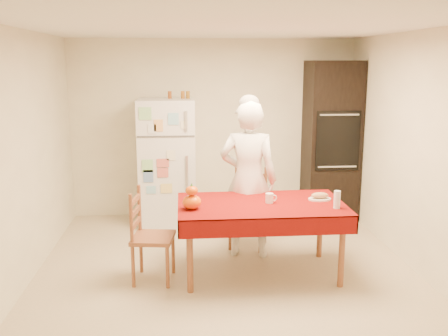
{
  "coord_description": "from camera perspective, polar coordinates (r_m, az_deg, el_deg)",
  "views": [
    {
      "loc": [
        -0.44,
        -4.81,
        2.17
      ],
      "look_at": [
        -0.02,
        0.2,
        1.11
      ],
      "focal_mm": 40.0,
      "sensor_mm": 36.0,
      "label": 1
    }
  ],
  "objects": [
    {
      "name": "pumpkin_lower",
      "position": [
        4.91,
        -3.69,
        -3.91
      ],
      "size": [
        0.19,
        0.19,
        0.14
      ],
      "primitive_type": "ellipsoid",
      "color": "#C94304",
      "rests_on": "dining_table"
    },
    {
      "name": "spice_jar_left",
      "position": [
        6.75,
        -6.22,
        8.31
      ],
      "size": [
        0.05,
        0.05,
        0.1
      ],
      "primitive_type": "cylinder",
      "color": "brown",
      "rests_on": "refrigerator"
    },
    {
      "name": "room_shell",
      "position": [
        4.86,
        0.41,
        5.46
      ],
      "size": [
        4.02,
        4.52,
        2.51
      ],
      "color": "#F3EDCD",
      "rests_on": "ground"
    },
    {
      "name": "refrigerator",
      "position": [
        6.82,
        -6.5,
        0.71
      ],
      "size": [
        0.75,
        0.74,
        1.7
      ],
      "color": "white",
      "rests_on": "floor"
    },
    {
      "name": "wine_glass",
      "position": [
        5.05,
        12.79,
        -3.53
      ],
      "size": [
        0.07,
        0.07,
        0.18
      ],
      "primitive_type": "cylinder",
      "color": "white",
      "rests_on": "dining_table"
    },
    {
      "name": "bread_plate",
      "position": [
        5.33,
        10.88,
        -3.51
      ],
      "size": [
        0.24,
        0.24,
        0.02
      ],
      "primitive_type": "cylinder",
      "color": "white",
      "rests_on": "dining_table"
    },
    {
      "name": "pumpkin_upper",
      "position": [
        4.88,
        -3.71,
        -2.59
      ],
      "size": [
        0.12,
        0.12,
        0.09
      ],
      "primitive_type": "ellipsoid",
      "color": "#EC3405",
      "rests_on": "pumpkin_lower"
    },
    {
      "name": "chair_left",
      "position": [
        5.09,
        -8.83,
        -7.27
      ],
      "size": [
        0.45,
        0.47,
        0.95
      ],
      "rotation": [
        0.0,
        0.0,
        1.43
      ],
      "color": "brown",
      "rests_on": "floor"
    },
    {
      "name": "floor",
      "position": [
        5.3,
        0.38,
        -12.26
      ],
      "size": [
        4.5,
        4.5,
        0.0
      ],
      "primitive_type": "plane",
      "color": "#CCB593",
      "rests_on": "ground"
    },
    {
      "name": "bread_loaf",
      "position": [
        5.32,
        10.9,
        -3.09
      ],
      "size": [
        0.18,
        0.1,
        0.06
      ],
      "primitive_type": "ellipsoid",
      "color": "tan",
      "rests_on": "bread_plate"
    },
    {
      "name": "spice_jar_right",
      "position": [
        6.75,
        -4.14,
        8.34
      ],
      "size": [
        0.05,
        0.05,
        0.1
      ],
      "primitive_type": "cylinder",
      "color": "#895D19",
      "rests_on": "refrigerator"
    },
    {
      "name": "oven_cabinet",
      "position": [
        7.13,
        12.13,
        3.05
      ],
      "size": [
        0.7,
        0.62,
        2.2
      ],
      "color": "black",
      "rests_on": "floor"
    },
    {
      "name": "seated_woman",
      "position": [
        5.59,
        2.8,
        -1.35
      ],
      "size": [
        0.73,
        0.56,
        1.77
      ],
      "primitive_type": "imported",
      "rotation": [
        0.0,
        0.0,
        2.91
      ],
      "color": "white",
      "rests_on": "floor"
    },
    {
      "name": "spice_jar_mid",
      "position": [
        6.75,
        -4.74,
        8.33
      ],
      "size": [
        0.05,
        0.05,
        0.1
      ],
      "primitive_type": "cylinder",
      "color": "#92551A",
      "rests_on": "refrigerator"
    },
    {
      "name": "chair_far",
      "position": [
        6.0,
        2.88,
        -4.16
      ],
      "size": [
        0.53,
        0.51,
        0.95
      ],
      "rotation": [
        0.0,
        0.0,
        -0.32
      ],
      "color": "brown",
      "rests_on": "floor"
    },
    {
      "name": "dining_table",
      "position": [
        5.15,
        4.25,
        -4.78
      ],
      "size": [
        1.7,
        1.0,
        0.76
      ],
      "color": "brown",
      "rests_on": "floor"
    },
    {
      "name": "coffee_mug",
      "position": [
        5.14,
        5.22,
        -3.45
      ],
      "size": [
        0.08,
        0.08,
        0.1
      ],
      "primitive_type": "cylinder",
      "color": "white",
      "rests_on": "dining_table"
    }
  ]
}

